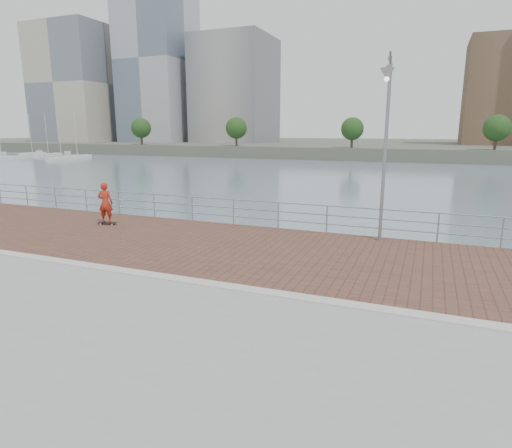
% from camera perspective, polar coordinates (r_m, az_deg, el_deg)
% --- Properties ---
extents(water, '(400.00, 400.00, 0.00)m').
position_cam_1_polar(water, '(12.22, -3.69, -17.25)').
color(water, slate).
rests_on(water, ground).
extents(brick_lane, '(40.00, 6.80, 0.02)m').
position_cam_1_polar(brick_lane, '(14.51, 2.38, -3.71)').
color(brick_lane, brown).
rests_on(brick_lane, seawall).
extents(curb, '(40.00, 0.40, 0.06)m').
position_cam_1_polar(curb, '(11.35, -3.83, -8.31)').
color(curb, '#B7B5AD').
rests_on(curb, seawall).
extents(far_shore, '(320.00, 95.00, 2.50)m').
position_cam_1_polar(far_shore, '(132.20, 20.31, 9.65)').
color(far_shore, '#4C5142').
rests_on(far_shore, ground).
extents(guardrail, '(39.06, 0.06, 1.13)m').
position_cam_1_polar(guardrail, '(17.50, 6.16, 1.34)').
color(guardrail, '#8C9EA8').
rests_on(guardrail, brick_lane).
extents(street_lamp, '(0.46, 1.34, 6.31)m').
position_cam_1_polar(street_lamp, '(15.65, 16.95, 13.53)').
color(street_lamp, gray).
rests_on(street_lamp, brick_lane).
extents(skateboard, '(0.83, 0.43, 0.09)m').
position_cam_1_polar(skateboard, '(19.66, -19.25, 0.15)').
color(skateboard, black).
rests_on(skateboard, brick_lane).
extents(skateboarder, '(0.73, 0.58, 1.75)m').
position_cam_1_polar(skateboarder, '(19.50, -19.44, 2.71)').
color(skateboarder, '#AA2816').
rests_on(skateboarder, skateboard).
extents(shoreline_trees, '(144.48, 4.67, 6.23)m').
position_cam_1_polar(shoreline_trees, '(86.55, 21.22, 11.81)').
color(shoreline_trees, '#473323').
rests_on(shoreline_trees, far_shore).
extents(marina, '(30.89, 32.02, 9.80)m').
position_cam_1_polar(marina, '(112.75, -28.09, 8.19)').
color(marina, silver).
rests_on(marina, water).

